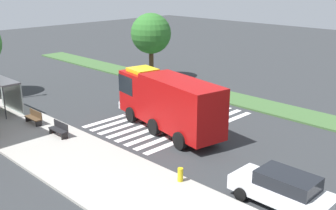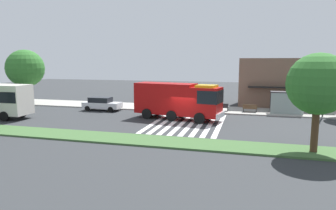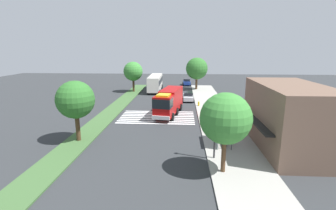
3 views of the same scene
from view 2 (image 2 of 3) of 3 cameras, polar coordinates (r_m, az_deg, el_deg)
ground_plane at (r=29.65m, az=2.59°, el=-3.39°), size 120.00×120.00×0.00m
sidewalk at (r=37.93m, az=5.40°, el=-0.73°), size 60.00×5.27×0.14m
median_strip at (r=22.62m, az=-1.52°, el=-6.93°), size 60.00×3.00×0.14m
crosswalk at (r=29.53m, az=3.69°, el=-3.44°), size 6.75×10.70×0.01m
fire_truck at (r=30.98m, az=2.21°, el=1.08°), size 9.56×4.07×3.74m
parked_car_mid at (r=37.73m, az=-12.48°, el=0.26°), size 4.66×2.06×1.64m
bus_stop_shelter at (r=36.31m, az=21.69°, el=1.20°), size 3.50×1.40×2.46m
bench_near_shelter at (r=36.22m, az=15.29°, el=-0.59°), size 1.60×0.50×0.90m
bench_west_of_shelter at (r=36.34m, az=10.15°, el=-0.39°), size 1.60×0.50×0.90m
street_lamp at (r=35.84m, az=27.66°, el=3.55°), size 0.36×0.36×5.87m
storefront_building at (r=42.82m, az=21.24°, el=3.99°), size 11.67×6.64×6.40m
sidewalk_tree_far_west at (r=46.35m, az=-25.49°, el=6.31°), size 5.13×5.13×7.48m
median_tree_west at (r=21.40m, az=26.65°, el=3.54°), size 3.95×3.95×6.43m
fire_hydrant at (r=37.44m, az=-4.89°, el=-0.19°), size 0.28×0.28×0.70m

